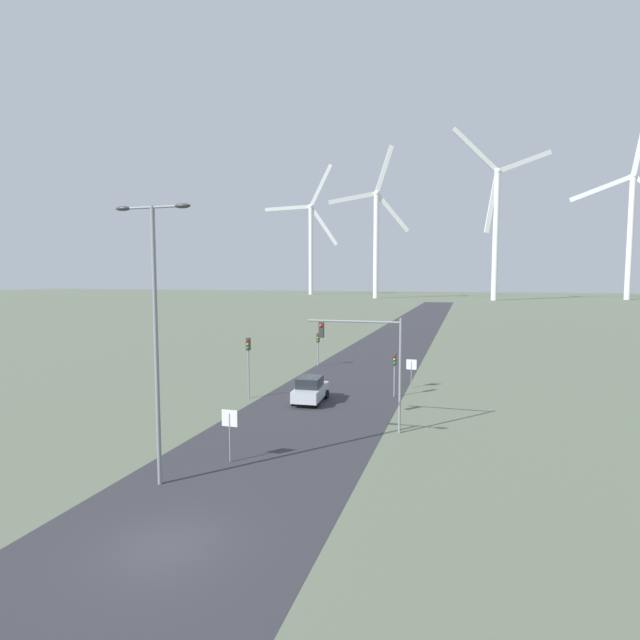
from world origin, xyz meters
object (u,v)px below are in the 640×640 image
at_px(wind_turbine_left, 376,233).
at_px(wind_turbine_far_left, 311,239).
at_px(traffic_light_mast_overhead, 368,349).
at_px(traffic_light_post_near_left, 248,354).
at_px(streetlamp, 155,315).
at_px(car_approaching, 310,390).
at_px(wind_turbine_right, 631,222).
at_px(wind_turbine_center, 496,220).
at_px(traffic_light_post_near_right, 394,365).
at_px(stop_sign_far, 411,368).
at_px(traffic_light_post_mid_left, 318,342).
at_px(stop_sign_near, 230,426).

bearing_deg(wind_turbine_left, wind_turbine_far_left, 137.53).
bearing_deg(traffic_light_mast_overhead, traffic_light_post_near_left, 152.32).
xyz_separation_m(streetlamp, car_approaching, (1.96, 15.13, -6.31)).
bearing_deg(wind_turbine_right, wind_turbine_center, -157.66).
xyz_separation_m(streetlamp, wind_turbine_right, (73.50, 206.24, 23.06)).
distance_m(traffic_light_post_near_right, wind_turbine_far_left, 223.86).
distance_m(stop_sign_far, wind_turbine_far_left, 221.10).
bearing_deg(stop_sign_far, wind_turbine_far_left, 109.51).
height_order(traffic_light_mast_overhead, wind_turbine_center, wind_turbine_center).
distance_m(traffic_light_mast_overhead, wind_turbine_center, 177.93).
bearing_deg(traffic_light_post_near_right, wind_turbine_right, 70.62).
bearing_deg(wind_turbine_far_left, traffic_light_post_mid_left, -72.38).
distance_m(car_approaching, wind_turbine_far_left, 225.45).
bearing_deg(wind_turbine_left, stop_sign_near, -82.04).
bearing_deg(traffic_light_post_mid_left, wind_turbine_left, 98.05).
relative_size(stop_sign_far, wind_turbine_left, 0.04).
bearing_deg(streetlamp, wind_turbine_left, 97.33).
distance_m(traffic_light_mast_overhead, wind_turbine_right, 208.84).
height_order(stop_sign_near, traffic_light_post_near_left, traffic_light_post_near_left).
xyz_separation_m(streetlamp, wind_turbine_far_left, (-65.00, 228.64, 21.21)).
xyz_separation_m(streetlamp, wind_turbine_left, (-24.64, 191.70, 20.19)).
height_order(traffic_light_post_near_right, car_approaching, traffic_light_post_near_right).
relative_size(traffic_light_post_near_right, car_approaching, 0.78).
distance_m(streetlamp, wind_turbine_far_left, 238.64).
relative_size(traffic_light_post_near_right, wind_turbine_center, 0.05).
xyz_separation_m(traffic_light_post_near_right, wind_turbine_center, (15.10, 166.87, 28.04)).
distance_m(traffic_light_post_near_left, traffic_light_mast_overhead, 11.12).
bearing_deg(car_approaching, wind_turbine_right, 69.48).
bearing_deg(traffic_light_mast_overhead, car_approaching, 134.26).
relative_size(traffic_light_post_near_right, wind_turbine_far_left, 0.05).
xyz_separation_m(stop_sign_far, wind_turbine_center, (14.22, 163.51, 28.83)).
distance_m(traffic_light_post_near_right, traffic_light_post_mid_left, 14.00).
bearing_deg(wind_turbine_far_left, wind_turbine_right, -9.19).
xyz_separation_m(traffic_light_post_mid_left, wind_turbine_center, (24.16, 156.19, 28.01)).
relative_size(traffic_light_post_near_left, traffic_light_post_mid_left, 1.35).
bearing_deg(traffic_light_post_mid_left, traffic_light_post_near_right, -49.72).
bearing_deg(stop_sign_far, traffic_light_post_near_right, -104.77).
xyz_separation_m(streetlamp, traffic_light_mast_overhead, (7.04, 9.92, -2.51)).
relative_size(stop_sign_near, traffic_light_mast_overhead, 0.39).
bearing_deg(wind_turbine_center, stop_sign_near, -96.51).
bearing_deg(stop_sign_far, stop_sign_near, -109.46).
relative_size(stop_sign_near, wind_turbine_center, 0.04).
bearing_deg(stop_sign_far, traffic_light_post_near_left, -148.57).
bearing_deg(traffic_light_post_near_right, streetlamp, -111.93).
height_order(streetlamp, traffic_light_post_near_left, streetlamp).
distance_m(stop_sign_near, traffic_light_post_near_right, 16.30).
bearing_deg(stop_sign_near, wind_turbine_center, 83.49).
bearing_deg(traffic_light_post_near_left, wind_turbine_right, 68.26).
relative_size(traffic_light_post_near_left, wind_turbine_left, 0.07).
xyz_separation_m(traffic_light_mast_overhead, wind_turbine_right, (66.46, 196.32, 25.57)).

